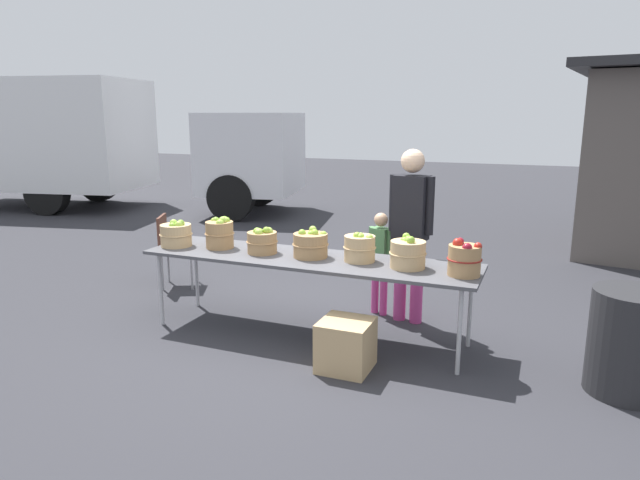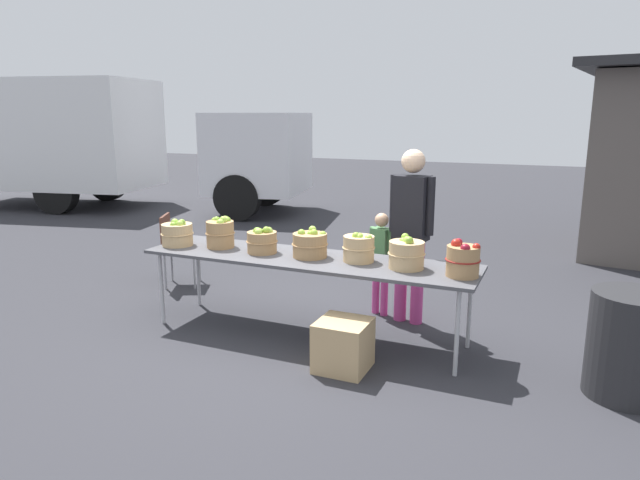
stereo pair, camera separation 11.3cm
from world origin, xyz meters
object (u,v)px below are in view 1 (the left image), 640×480
apple_basket_green_0 (176,234)px  folding_chair (172,245)px  vendor_adult (411,222)px  apple_basket_green_5 (408,253)px  apple_basket_green_4 (360,248)px  produce_crate (346,345)px  apple_basket_green_1 (220,233)px  apple_basket_red_0 (464,259)px  apple_basket_green_2 (262,241)px  box_truck (91,140)px  child_customer (380,255)px  apple_basket_green_3 (311,244)px  trash_barrel (631,343)px  market_table (307,261)px

apple_basket_green_0 → folding_chair: size_ratio=0.37×
vendor_adult → folding_chair: (-2.88, 0.08, -0.50)m
apple_basket_green_5 → apple_basket_green_4: bearing=173.7°
apple_basket_green_0 → vendor_adult: bearing=20.4°
folding_chair → produce_crate: 3.01m
produce_crate → folding_chair: bearing=153.5°
apple_basket_green_1 → apple_basket_red_0: (2.34, -0.08, -0.01)m
apple_basket_green_2 → box_truck: (-6.79, 4.93, 0.63)m
apple_basket_green_0 → box_truck: 7.73m
apple_basket_green_2 → child_customer: (0.91, 0.82, -0.24)m
apple_basket_green_0 → vendor_adult: size_ratio=0.19×
apple_basket_green_1 → box_truck: (-6.31, 4.90, 0.59)m
vendor_adult → child_customer: vendor_adult is taller
apple_basket_green_4 → apple_basket_green_0: bearing=-175.9°
vendor_adult → child_customer: bearing=-7.9°
apple_basket_green_3 → child_customer: bearing=61.2°
folding_chair → apple_basket_green_1: bearing=-149.1°
apple_basket_green_4 → vendor_adult: (0.29, 0.67, 0.13)m
vendor_adult → produce_crate: vendor_adult is taller
apple_basket_green_4 → produce_crate: apple_basket_green_4 is taller
apple_basket_red_0 → child_customer: size_ratio=0.29×
apple_basket_green_2 → apple_basket_green_5: size_ratio=0.94×
box_truck → apple_basket_green_3: bearing=-46.3°
apple_basket_green_4 → produce_crate: (0.09, -0.59, -0.67)m
apple_basket_green_4 → box_truck: 9.16m
apple_basket_green_0 → child_customer: (1.83, 0.89, -0.24)m
folding_chair → child_customer: bearing=-115.2°
folding_chair → produce_crate: size_ratio=2.10×
trash_barrel → apple_basket_green_0: bearing=179.5°
apple_basket_green_2 → apple_basket_green_3: bearing=4.6°
apple_basket_green_2 → folding_chair: bearing=153.8°
market_table → folding_chair: 2.26m
child_customer → apple_basket_green_2: bearing=61.4°
apple_basket_green_1 → produce_crate: (1.51, -0.56, -0.69)m
apple_basket_green_1 → vendor_adult: (1.71, 0.70, 0.11)m
apple_basket_green_5 → folding_chair: bearing=165.3°
apple_basket_green_5 → child_customer: size_ratio=0.30×
produce_crate → apple_basket_red_0: bearing=30.3°
apple_basket_green_5 → apple_basket_green_2: bearing=-179.4°
apple_basket_green_4 → trash_barrel: (2.15, -0.17, -0.48)m
vendor_adult → apple_basket_green_3: bearing=50.3°
apple_basket_green_3 → apple_basket_green_4: (0.46, 0.03, 0.01)m
child_customer → trash_barrel: (2.18, -0.93, -0.23)m
market_table → apple_basket_green_2: apple_basket_green_2 is taller
apple_basket_green_0 → trash_barrel: bearing=-0.5°
apple_basket_green_1 → apple_basket_green_0: bearing=-167.0°
apple_basket_green_0 → apple_basket_green_5: 2.31m
child_customer → produce_crate: child_customer is taller
apple_basket_green_1 → produce_crate: bearing=-20.4°
box_truck → trash_barrel: box_truck is taller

